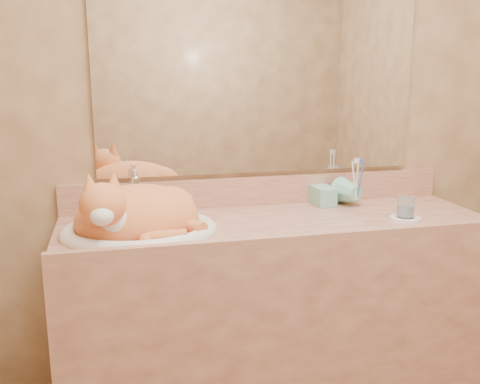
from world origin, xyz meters
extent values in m
cube|color=brown|center=(0.00, 1.00, 1.25)|extent=(2.40, 0.02, 2.50)
cube|color=white|center=(0.00, 0.99, 1.39)|extent=(1.30, 0.02, 0.80)
imported|color=#76BDA3|center=(0.26, 0.87, 0.94)|extent=(0.08, 0.08, 0.17)
imported|color=#76BDA3|center=(0.37, 0.85, 0.90)|extent=(0.14, 0.14, 0.10)
cylinder|color=white|center=(0.47, 0.64, 0.85)|extent=(0.11, 0.11, 0.01)
cylinder|color=white|center=(0.47, 0.64, 0.90)|extent=(0.06, 0.06, 0.08)
cylinder|color=silver|center=(-0.59, 0.88, 0.91)|extent=(0.05, 0.05, 0.12)
camera|label=1|loc=(-0.58, -1.10, 1.40)|focal=40.00mm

